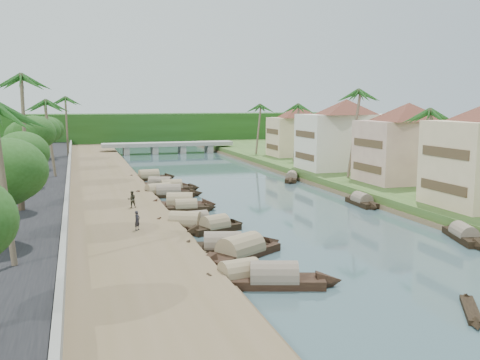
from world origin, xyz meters
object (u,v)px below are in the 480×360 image
object	(u,v)px
sampan_0	(274,279)
sampan_1	(240,276)
person_near	(137,220)
bridge	(168,145)

from	to	relation	value
sampan_0	sampan_1	world-z (taller)	sampan_0
sampan_0	person_near	distance (m)	15.02
sampan_1	person_near	xyz separation A→B (m)	(-4.79, 12.24, 1.17)
person_near	sampan_0	bearing A→B (deg)	-110.55
sampan_0	person_near	size ratio (longest dim) A/B	5.45
bridge	sampan_0	world-z (taller)	bridge
person_near	sampan_1	bearing A→B (deg)	-115.20
sampan_0	sampan_1	bearing A→B (deg)	162.84
sampan_1	person_near	size ratio (longest dim) A/B	4.41
sampan_1	person_near	distance (m)	13.19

